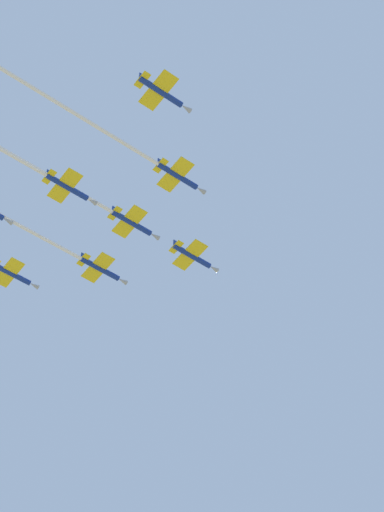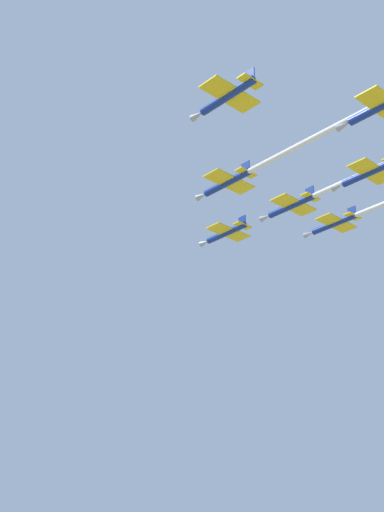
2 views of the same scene
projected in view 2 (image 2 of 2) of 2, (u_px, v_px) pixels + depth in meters
jet_lead at (225, 233)px, 120.18m from camera, size 11.23×8.50×2.33m
jet_port_inner at (325, 132)px, 90.31m from camera, size 59.41×19.51×2.33m
jet_port_outer at (363, 174)px, 100.87m from camera, size 49.40×16.67×2.33m
jet_starboard_outer at (226, 97)px, 86.23m from camera, size 11.23×8.50×2.33m
jet_starboard_trail at (379, 107)px, 84.66m from camera, size 11.23×8.50×2.33m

